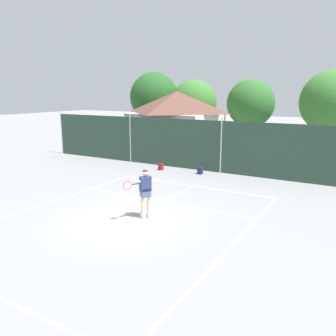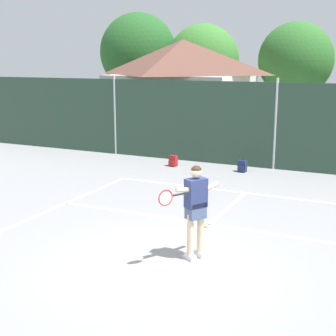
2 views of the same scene
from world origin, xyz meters
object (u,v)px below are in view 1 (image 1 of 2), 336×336
Objects in this scene: tennis_ball at (160,203)px; backpack_navy at (200,171)px; tennis_player at (145,189)px; backpack_red at (161,167)px.

tennis_ball is 0.14× the size of backpack_navy.
tennis_player is 28.10× the size of tennis_ball.
tennis_ball is (-0.44, 1.74, -1.08)m from tennis_player.
tennis_ball is at bearing -81.51° from backpack_navy.
backpack_red is 2.54m from backpack_navy.
backpack_navy is (2.53, 0.20, 0.00)m from backpack_red.
tennis_player is at bearing -75.86° from tennis_ball.
backpack_navy is (-0.86, 5.78, 0.16)m from tennis_ball.
tennis_player is at bearing -62.39° from backpack_red.
tennis_player is 7.69m from backpack_navy.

